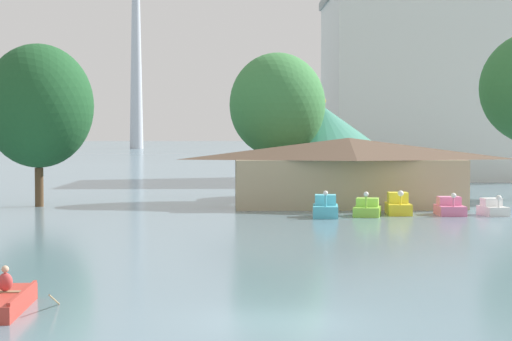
{
  "coord_description": "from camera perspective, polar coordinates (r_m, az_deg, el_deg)",
  "views": [
    {
      "loc": [
        -1.53,
        -24.35,
        5.15
      ],
      "look_at": [
        0.18,
        21.21,
        3.39
      ],
      "focal_mm": 61.88,
      "sensor_mm": 36.0,
      "label": 1
    }
  ],
  "objects": [
    {
      "name": "boathouse",
      "position": [
        63.99,
        6.0,
        -0.04
      ],
      "size": [
        17.61,
        5.93,
        5.06
      ],
      "color": "tan",
      "rests_on": "ground"
    },
    {
      "name": "pedal_boat_white",
      "position": [
        59.65,
        15.05,
        -2.38
      ],
      "size": [
        1.58,
        2.45,
        1.39
      ],
      "rotation": [
        0.0,
        0.0,
        -1.47
      ],
      "color": "white",
      "rests_on": "ground"
    },
    {
      "name": "rowboat_with_rower",
      "position": [
        27.31,
        -16.02,
        -8.15
      ],
      "size": [
        3.03,
        4.08,
        1.32
      ],
      "rotation": [
        0.0,
        0.0,
        4.73
      ],
      "color": "#B7382D",
      "rests_on": "ground"
    },
    {
      "name": "pedal_boat_lime",
      "position": [
        57.55,
        7.2,
        -2.48
      ],
      "size": [
        2.19,
        2.79,
        1.65
      ],
      "rotation": [
        0.0,
        0.0,
        -1.8
      ],
      "color": "#8CCC3F",
      "rests_on": "ground"
    },
    {
      "name": "pedal_boat_yellow",
      "position": [
        59.12,
        9.18,
        -2.26
      ],
      "size": [
        1.73,
        3.08,
        1.66
      ],
      "rotation": [
        0.0,
        0.0,
        -1.65
      ],
      "color": "yellow",
      "rests_on": "ground"
    },
    {
      "name": "ground_plane",
      "position": [
        24.94,
        1.44,
        -9.71
      ],
      "size": [
        2000.0,
        2000.0,
        0.0
      ],
      "primitive_type": "plane",
      "color": "slate"
    },
    {
      "name": "shoreline_tree_mid",
      "position": [
        69.6,
        1.39,
        4.26
      ],
      "size": [
        7.55,
        7.55,
        11.75
      ],
      "color": "brown",
      "rests_on": "ground"
    },
    {
      "name": "pedal_boat_cyan",
      "position": [
        56.62,
        4.51,
        -2.45
      ],
      "size": [
        1.89,
        3.13,
        1.77
      ],
      "rotation": [
        0.0,
        0.0,
        -1.68
      ],
      "color": "#4CB7CC",
      "rests_on": "ground"
    },
    {
      "name": "pedal_boat_pink",
      "position": [
        59.33,
        12.41,
        -2.36
      ],
      "size": [
        1.8,
        2.74,
        1.52
      ],
      "rotation": [
        0.0,
        0.0,
        -1.62
      ],
      "color": "pink",
      "rests_on": "ground"
    },
    {
      "name": "green_roof_pavilion",
      "position": [
        73.74,
        4.27,
        1.61
      ],
      "size": [
        9.71,
        9.71,
        8.45
      ],
      "color": "brown",
      "rests_on": "ground"
    },
    {
      "name": "shoreline_tree_tall_left",
      "position": [
        66.64,
        -13.89,
        4.07
      ],
      "size": [
        8.04,
        8.04,
        11.94
      ],
      "color": "brown",
      "rests_on": "ground"
    },
    {
      "name": "background_building_block",
      "position": [
        109.47,
        11.73,
        5.38
      ],
      "size": [
        27.22,
        18.4,
        22.54
      ],
      "color": "silver",
      "rests_on": "ground"
    }
  ]
}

